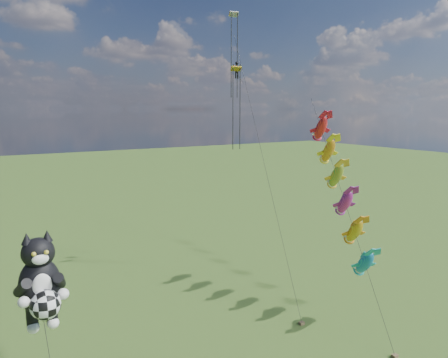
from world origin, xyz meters
TOP-DOWN VIEW (x-y plane):
  - cat_kite_rig at (-3.55, 2.75)m, footprint 2.36×4.05m
  - fish_windsock_rig at (19.95, 5.30)m, footprint 5.83×14.95m
  - parafoil_rig at (18.12, 17.91)m, footprint 5.20×17.04m

SIDE VIEW (x-z plane):
  - cat_kite_rig at x=-3.55m, z-range 2.47..12.64m
  - fish_windsock_rig at x=19.95m, z-range 1.07..18.21m
  - parafoil_rig at x=18.12m, z-range 6.66..32.76m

